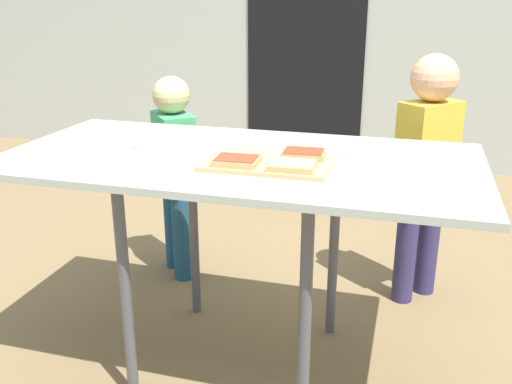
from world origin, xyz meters
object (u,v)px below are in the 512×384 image
(pizza_slice_near_right, at_px, (292,165))
(plate_white_left, at_px, (164,144))
(cutting_board, at_px, (269,162))
(child_right, at_px, (426,162))
(child_left, at_px, (175,166))
(dining_table, at_px, (239,175))
(pizza_slice_near_left, at_px, (237,161))
(pizza_slice_far_right, at_px, (304,154))

(pizza_slice_near_right, xyz_separation_m, plate_white_left, (-0.49, 0.19, -0.02))
(cutting_board, relative_size, child_right, 0.36)
(child_left, height_order, child_right, child_right)
(dining_table, bearing_deg, child_right, 48.47)
(cutting_board, height_order, pizza_slice_near_left, pizza_slice_near_left)
(plate_white_left, distance_m, child_left, 0.63)
(child_left, bearing_deg, cutting_board, -47.24)
(pizza_slice_near_left, bearing_deg, child_left, 126.05)
(pizza_slice_far_right, distance_m, pizza_slice_near_left, 0.22)
(dining_table, height_order, cutting_board, cutting_board)
(child_left, bearing_deg, pizza_slice_near_left, -53.95)
(dining_table, height_order, pizza_slice_near_left, pizza_slice_near_left)
(pizza_slice_near_left, bearing_deg, dining_table, 105.11)
(pizza_slice_near_right, bearing_deg, child_left, 133.69)
(dining_table, bearing_deg, child_left, 129.59)
(dining_table, relative_size, pizza_slice_far_right, 10.91)
(pizza_slice_near_right, xyz_separation_m, pizza_slice_far_right, (0.01, 0.13, 0.00))
(cutting_board, height_order, pizza_slice_near_right, pizza_slice_near_right)
(plate_white_left, height_order, child_left, child_left)
(child_right, bearing_deg, pizza_slice_near_right, -115.99)
(pizza_slice_near_right, distance_m, child_right, 0.91)
(child_left, bearing_deg, child_right, 3.70)
(pizza_slice_near_right, bearing_deg, child_right, 64.01)
(pizza_slice_near_left, height_order, plate_white_left, pizza_slice_near_left)
(pizza_slice_far_right, height_order, child_left, child_left)
(pizza_slice_near_left, xyz_separation_m, plate_white_left, (-0.32, 0.19, -0.02))
(dining_table, distance_m, pizza_slice_far_right, 0.23)
(dining_table, height_order, child_left, child_left)
(pizza_slice_far_right, bearing_deg, cutting_board, -146.69)
(dining_table, relative_size, cutting_board, 4.01)
(pizza_slice_near_right, bearing_deg, cutting_board, 141.25)
(plate_white_left, bearing_deg, pizza_slice_near_right, -21.06)
(pizza_slice_near_right, distance_m, pizza_slice_far_right, 0.13)
(dining_table, bearing_deg, pizza_slice_near_right, -33.00)
(pizza_slice_near_left, height_order, child_right, child_right)
(plate_white_left, relative_size, child_left, 0.23)
(child_left, bearing_deg, pizza_slice_far_right, -40.29)
(child_left, relative_size, child_right, 0.89)
(pizza_slice_near_left, distance_m, child_left, 0.94)
(cutting_board, xyz_separation_m, plate_white_left, (-0.40, 0.12, -0.00))
(pizza_slice_near_right, height_order, plate_white_left, pizza_slice_near_right)
(pizza_slice_near_right, xyz_separation_m, pizza_slice_near_left, (-0.17, 0.00, 0.00))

